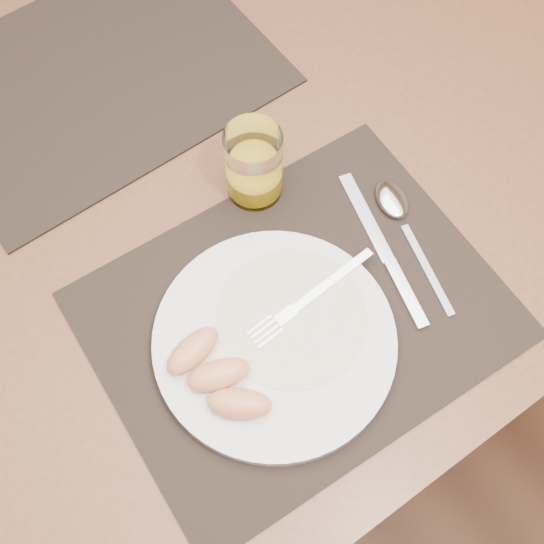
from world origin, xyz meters
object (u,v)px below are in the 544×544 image
at_px(knife, 389,261).
at_px(spoon, 397,209).
at_px(plate, 275,341).
at_px(placemat_near, 297,314).
at_px(placemat_far, 99,76).
at_px(table, 195,219).
at_px(fork, 302,303).
at_px(juice_glass, 254,167).

xyz_separation_m(knife, spoon, (0.05, 0.05, 0.00)).
bearing_deg(plate, knife, 2.13).
xyz_separation_m(placemat_near, placemat_far, (-0.02, 0.44, 0.00)).
distance_m(table, knife, 0.28).
xyz_separation_m(table, plate, (-0.03, -0.23, 0.10)).
distance_m(fork, juice_glass, 0.17).
relative_size(knife, spoon, 1.14).
height_order(placemat_far, plate, plate).
relative_size(plate, juice_glass, 2.60).
bearing_deg(table, spoon, -43.66).
bearing_deg(placemat_near, placemat_far, 92.29).
distance_m(placemat_near, spoon, 0.18).
height_order(plate, fork, fork).
relative_size(placemat_far, plate, 1.67).
relative_size(placemat_near, placemat_far, 1.00).
xyz_separation_m(placemat_near, juice_glass, (0.06, 0.17, 0.05)).
relative_size(table, juice_glass, 13.48).
bearing_deg(fork, placemat_near, -170.24).
distance_m(table, placemat_near, 0.24).
bearing_deg(placemat_far, placemat_near, -87.71).
height_order(plate, juice_glass, juice_glass).
bearing_deg(fork, knife, -4.54).
xyz_separation_m(placemat_far, juice_glass, (0.07, -0.27, 0.05)).
relative_size(spoon, juice_glass, 1.83).
distance_m(knife, juice_glass, 0.19).
xyz_separation_m(knife, juice_glass, (-0.07, 0.18, 0.04)).
height_order(table, spoon, spoon).
bearing_deg(placemat_near, fork, 9.76).
bearing_deg(table, juice_glass, -38.74).
bearing_deg(knife, plate, -177.87).
distance_m(placemat_near, plate, 0.05).
bearing_deg(table, fork, -85.27).
height_order(fork, spoon, fork).
bearing_deg(juice_glass, placemat_far, 104.93).
xyz_separation_m(fork, spoon, (0.17, 0.04, -0.01)).
distance_m(table, placemat_far, 0.24).
bearing_deg(juice_glass, plate, -118.05).
bearing_deg(placemat_far, knife, -72.08).
relative_size(placemat_far, fork, 2.57).
xyz_separation_m(table, fork, (0.02, -0.22, 0.11)).
xyz_separation_m(placemat_far, fork, (0.03, -0.44, 0.02)).
height_order(placemat_near, fork, fork).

